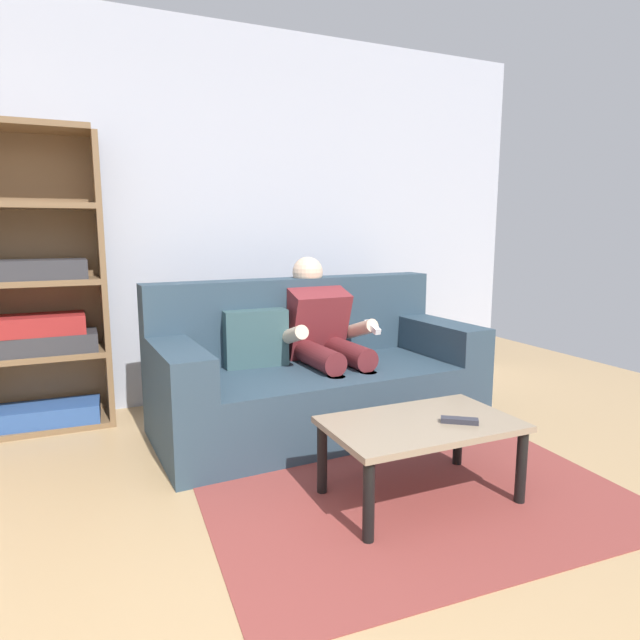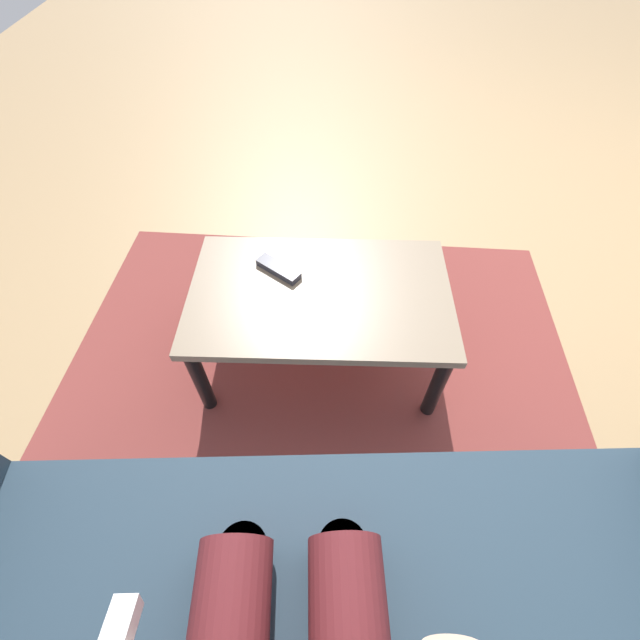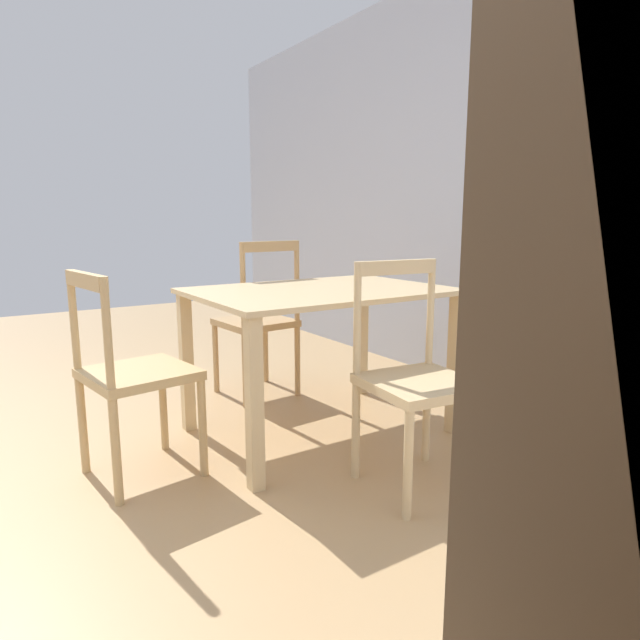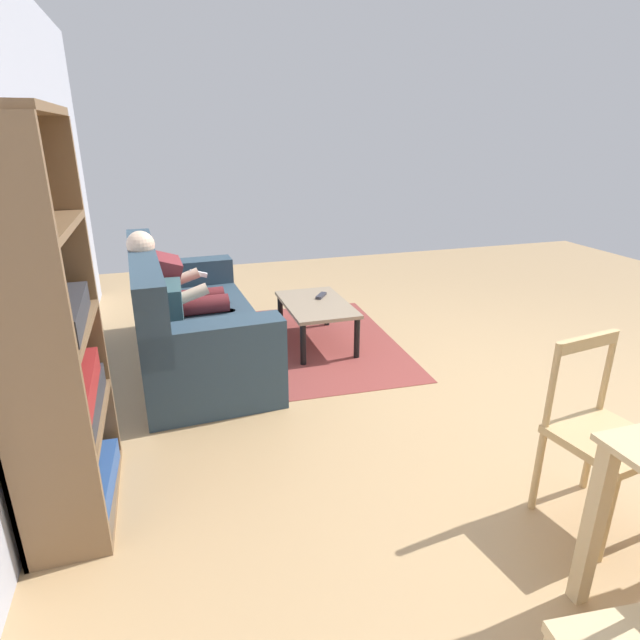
# 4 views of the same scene
# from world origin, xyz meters

# --- Properties ---
(ground_plane) EXTENTS (8.99, 8.99, 0.00)m
(ground_plane) POSITION_xyz_m (0.00, 0.00, 0.00)
(ground_plane) COLOR tan
(coffee_table) EXTENTS (0.89, 0.55, 0.38)m
(coffee_table) POSITION_xyz_m (1.36, 1.01, 0.33)
(coffee_table) COLOR gray
(coffee_table) RESTS_ON ground_plane
(tv_remote) EXTENTS (0.17, 0.14, 0.02)m
(tv_remote) POSITION_xyz_m (1.51, 0.92, 0.40)
(tv_remote) COLOR #2D2D38
(tv_remote) RESTS_ON coffee_table
(area_rug) EXTENTS (2.06, 1.49, 0.01)m
(area_rug) POSITION_xyz_m (1.36, 1.01, 0.00)
(area_rug) COLOR brown
(area_rug) RESTS_ON ground_plane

